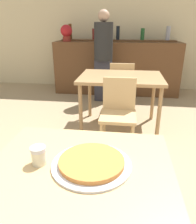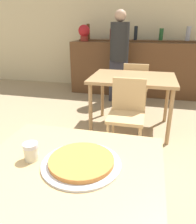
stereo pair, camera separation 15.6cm
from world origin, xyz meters
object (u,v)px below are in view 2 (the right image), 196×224
object	(u,v)px
cheese_shaker	(31,151)
person_standing	(119,54)
pizza_tray	(81,162)
chair_far_side_back	(135,85)
chair_far_side_front	(127,110)
potted_plant	(84,32)

from	to	relation	value
cheese_shaker	person_standing	distance (m)	3.21
pizza_tray	person_standing	world-z (taller)	person_standing
pizza_tray	person_standing	size ratio (longest dim) A/B	0.25
chair_far_side_back	person_standing	bearing A→B (deg)	-58.11
chair_far_side_front	person_standing	world-z (taller)	person_standing
person_standing	potted_plant	size ratio (longest dim) A/B	5.03
cheese_shaker	chair_far_side_back	bearing A→B (deg)	82.11
chair_far_side_back	pizza_tray	bearing A→B (deg)	88.12
chair_far_side_front	cheese_shaker	world-z (taller)	chair_far_side_front
cheese_shaker	chair_far_side_front	bearing A→B (deg)	75.75
pizza_tray	cheese_shaker	world-z (taller)	cheese_shaker
cheese_shaker	potted_plant	xyz separation A→B (m)	(-0.84, 3.73, 0.48)
chair_far_side_front	chair_far_side_back	world-z (taller)	same
chair_far_side_front	person_standing	distance (m)	1.86
chair_far_side_back	person_standing	distance (m)	0.81
chair_far_side_front	potted_plant	world-z (taller)	potted_plant
chair_far_side_back	cheese_shaker	world-z (taller)	chair_far_side_back
pizza_tray	potted_plant	world-z (taller)	potted_plant
chair_far_side_back	cheese_shaker	bearing A→B (deg)	82.11
chair_far_side_back	person_standing	size ratio (longest dim) A/B	0.51
chair_far_side_front	chair_far_side_back	xyz separation A→B (m)	(-0.00, 1.18, 0.00)
pizza_tray	cheese_shaker	xyz separation A→B (m)	(-0.28, -0.02, 0.03)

